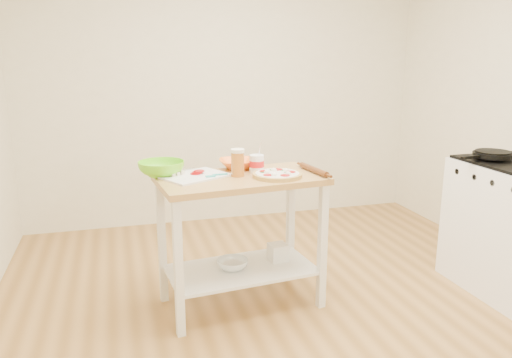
{
  "coord_description": "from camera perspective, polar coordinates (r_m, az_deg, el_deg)",
  "views": [
    {
      "loc": [
        -1.09,
        -2.66,
        1.66
      ],
      "look_at": [
        -0.21,
        0.43,
        0.86
      ],
      "focal_mm": 35.0,
      "sensor_mm": 36.0,
      "label": 1
    }
  ],
  "objects": [
    {
      "name": "room_shell",
      "position": [
        2.9,
        6.38,
        7.7
      ],
      "size": [
        4.04,
        4.54,
        2.74
      ],
      "color": "#B38042",
      "rests_on": "ground"
    },
    {
      "name": "prep_island",
      "position": [
        3.3,
        -1.75,
        -4.06
      ],
      "size": [
        1.11,
        0.68,
        0.9
      ],
      "rotation": [
        0.0,
        0.0,
        0.1
      ],
      "color": "tan",
      "rests_on": "ground"
    },
    {
      "name": "skillet",
      "position": [
        3.93,
        25.39,
        2.52
      ],
      "size": [
        0.43,
        0.27,
        0.03
      ],
      "rotation": [
        0.0,
        0.0,
        0.14
      ],
      "color": "black",
      "rests_on": "gas_stove"
    },
    {
      "name": "pizza",
      "position": [
        3.21,
        2.44,
        0.53
      ],
      "size": [
        0.32,
        0.32,
        0.05
      ],
      "rotation": [
        0.0,
        0.0,
        -0.32
      ],
      "color": "tan",
      "rests_on": "prep_island"
    },
    {
      "name": "cutting_board",
      "position": [
        3.24,
        -7.09,
        0.38
      ],
      "size": [
        0.49,
        0.45,
        0.04
      ],
      "rotation": [
        0.0,
        0.0,
        0.48
      ],
      "color": "white",
      "rests_on": "prep_island"
    },
    {
      "name": "spatula",
      "position": [
        3.2,
        -4.64,
        0.43
      ],
      "size": [
        0.15,
        0.06,
        0.01
      ],
      "rotation": [
        0.0,
        0.0,
        0.06
      ],
      "color": "teal",
      "rests_on": "cutting_board"
    },
    {
      "name": "knife",
      "position": [
        3.33,
        -9.53,
        0.86
      ],
      "size": [
        0.26,
        0.12,
        0.01
      ],
      "rotation": [
        0.0,
        0.0,
        0.34
      ],
      "color": "silver",
      "rests_on": "cutting_board"
    },
    {
      "name": "orange_bowl",
      "position": [
        3.46,
        -2.07,
        1.75
      ],
      "size": [
        0.27,
        0.27,
        0.06
      ],
      "primitive_type": "imported",
      "rotation": [
        0.0,
        0.0,
        -0.06
      ],
      "color": "orange",
      "rests_on": "prep_island"
    },
    {
      "name": "green_bowl",
      "position": [
        3.3,
        -10.76,
        1.19
      ],
      "size": [
        0.37,
        0.37,
        0.09
      ],
      "primitive_type": "imported",
      "rotation": [
        0.0,
        0.0,
        -0.27
      ],
      "color": "#6EDC17",
      "rests_on": "prep_island"
    },
    {
      "name": "beer_pint",
      "position": [
        3.22,
        -2.1,
        1.9
      ],
      "size": [
        0.09,
        0.09,
        0.18
      ],
      "color": "#BB6A23",
      "rests_on": "prep_island"
    },
    {
      "name": "yogurt_tub",
      "position": [
        3.33,
        0.08,
        1.77
      ],
      "size": [
        0.1,
        0.1,
        0.21
      ],
      "color": "white",
      "rests_on": "prep_island"
    },
    {
      "name": "rolling_pin",
      "position": [
        3.34,
        6.62,
        1.03
      ],
      "size": [
        0.08,
        0.34,
        0.04
      ],
      "primitive_type": "cylinder",
      "rotation": [
        1.57,
        0.0,
        0.13
      ],
      "color": "brown",
      "rests_on": "prep_island"
    },
    {
      "name": "shelf_glass_bowl",
      "position": [
        3.41,
        -2.69,
        -9.71
      ],
      "size": [
        0.29,
        0.29,
        0.07
      ],
      "primitive_type": "imported",
      "rotation": [
        0.0,
        0.0,
        0.52
      ],
      "color": "silver",
      "rests_on": "prep_island"
    },
    {
      "name": "shelf_bin",
      "position": [
        3.54,
        2.52,
        -8.36
      ],
      "size": [
        0.13,
        0.13,
        0.12
      ],
      "primitive_type": "cube",
      "rotation": [
        0.0,
        0.0,
        0.1
      ],
      "color": "white",
      "rests_on": "prep_island"
    }
  ]
}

